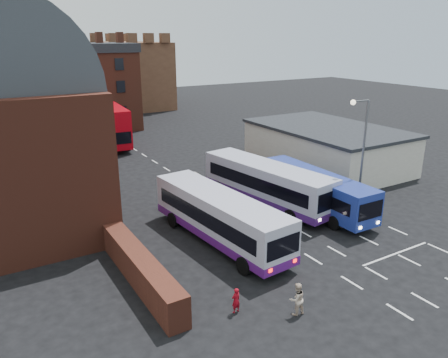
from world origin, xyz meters
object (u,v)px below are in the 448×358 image
bus_blue (315,188)px  bus_red_double (108,123)px  pedestrian_beige (297,299)px  bus_white_inbound (266,181)px  pedestrian_red (236,300)px  bus_white_outbound (220,215)px  street_lamp (361,145)px

bus_blue → bus_red_double: bearing=-75.8°
bus_blue → pedestrian_beige: 14.17m
bus_white_inbound → pedestrian_beige: size_ratio=7.45×
bus_blue → pedestrian_red: size_ratio=8.23×
pedestrian_red → pedestrian_beige: size_ratio=0.80×
bus_white_inbound → bus_blue: (2.53, -2.95, -0.20)m
bus_white_outbound → bus_blue: bearing=0.8°
bus_blue → bus_red_double: 30.99m
bus_white_outbound → bus_white_inbound: size_ratio=0.97×
bus_white_outbound → street_lamp: 12.53m
pedestrian_red → pedestrian_beige: 3.03m
bus_white_inbound → pedestrian_red: size_ratio=9.32×
bus_white_outbound → pedestrian_beige: bus_white_outbound is taller
bus_white_outbound → bus_white_inbound: bus_white_inbound is taller
pedestrian_red → bus_blue: bearing=-152.7°
bus_white_inbound → bus_red_double: size_ratio=0.99×
pedestrian_red → street_lamp: bearing=-163.0°
bus_white_inbound → pedestrian_beige: bus_white_inbound is taller
bus_white_outbound → pedestrian_red: bearing=-119.8°
bus_blue → pedestrian_red: (-12.60, -8.23, -1.12)m
street_lamp → pedestrian_beige: size_ratio=5.16×
street_lamp → pedestrian_beige: street_lamp is taller
street_lamp → pedestrian_beige: bearing=-147.6°
pedestrian_red → bus_white_inbound: bearing=-137.9°
bus_red_double → street_lamp: (10.04, -31.85, 2.65)m
street_lamp → pedestrian_red: (-15.38, -6.50, -4.65)m
bus_blue → pedestrian_red: bearing=33.9°
pedestrian_beige → bus_white_inbound: bearing=-115.6°
bus_red_double → bus_white_inbound: bearing=105.0°
bus_red_double → street_lamp: size_ratio=1.45×
bus_blue → pedestrian_beige: bearing=45.2°
pedestrian_red → bus_white_outbound: bearing=-120.6°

